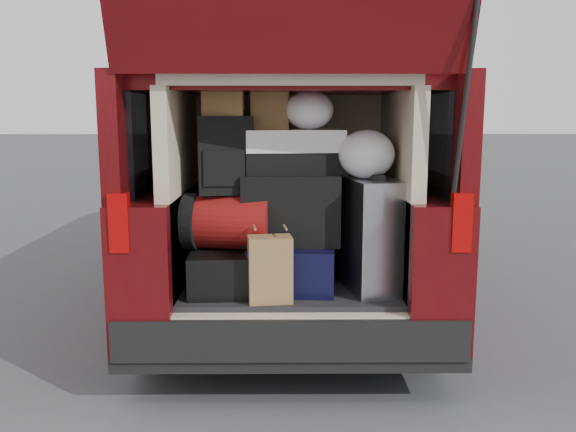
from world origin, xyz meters
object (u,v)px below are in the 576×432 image
(kraft_bag, at_px, (270,269))
(black_soft_case, at_px, (292,209))
(red_duffel, at_px, (229,221))
(black_hardshell, at_px, (229,268))
(navy_hardshell, at_px, (294,263))
(backpack, at_px, (225,155))
(twotone_duffel, at_px, (294,152))
(silver_roller, at_px, (373,235))

(kraft_bag, xyz_separation_m, black_soft_case, (0.12, 0.31, 0.28))
(kraft_bag, bearing_deg, red_duffel, 124.90)
(black_hardshell, distance_m, kraft_bag, 0.38)
(navy_hardshell, relative_size, backpack, 1.36)
(red_duffel, relative_size, backpack, 1.11)
(red_duffel, relative_size, twotone_duffel, 0.87)
(backpack, bearing_deg, black_soft_case, -5.28)
(backpack, relative_size, twotone_duffel, 0.78)
(black_hardshell, relative_size, silver_roller, 0.91)
(silver_roller, distance_m, backpack, 0.96)
(black_soft_case, distance_m, backpack, 0.49)
(black_hardshell, bearing_deg, silver_roller, -6.74)
(navy_hardshell, relative_size, twotone_duffel, 1.06)
(black_soft_case, bearing_deg, kraft_bag, -108.77)
(silver_roller, distance_m, black_soft_case, 0.49)
(black_hardshell, distance_m, backpack, 0.66)
(silver_roller, height_order, kraft_bag, silver_roller)
(navy_hardshell, height_order, silver_roller, silver_roller)
(navy_hardshell, xyz_separation_m, kraft_bag, (-0.13, -0.33, 0.05))
(navy_hardshell, relative_size, silver_roller, 0.93)
(kraft_bag, bearing_deg, navy_hardshell, 60.40)
(black_hardshell, bearing_deg, red_duffel, -50.68)
(navy_hardshell, height_order, twotone_duffel, twotone_duffel)
(silver_roller, height_order, red_duffel, silver_roller)
(navy_hardshell, relative_size, black_soft_case, 1.07)
(silver_roller, xyz_separation_m, black_soft_case, (-0.46, 0.09, 0.14))
(black_soft_case, relative_size, twotone_duffel, 0.99)
(black_hardshell, relative_size, red_duffel, 1.20)
(silver_roller, bearing_deg, backpack, 164.38)
(silver_roller, relative_size, red_duffel, 1.31)
(twotone_duffel, bearing_deg, black_soft_case, -109.68)
(twotone_duffel, bearing_deg, kraft_bag, -115.11)
(black_hardshell, xyz_separation_m, twotone_duffel, (0.38, 0.09, 0.67))
(kraft_bag, height_order, twotone_duffel, twotone_duffel)
(black_hardshell, distance_m, navy_hardshell, 0.39)
(navy_hardshell, distance_m, twotone_duffel, 0.66)
(red_duffel, bearing_deg, twotone_duffel, 23.70)
(black_hardshell, relative_size, kraft_bag, 1.63)
(kraft_bag, bearing_deg, silver_roller, 13.05)
(black_hardshell, bearing_deg, twotone_duffel, 10.87)
(black_hardshell, distance_m, silver_roller, 0.86)
(twotone_duffel, bearing_deg, red_duffel, -170.38)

